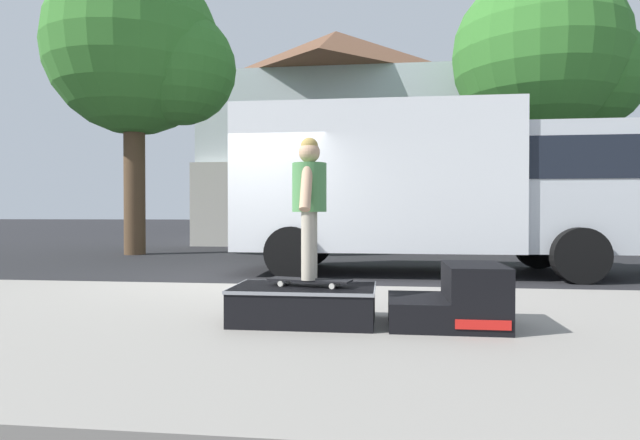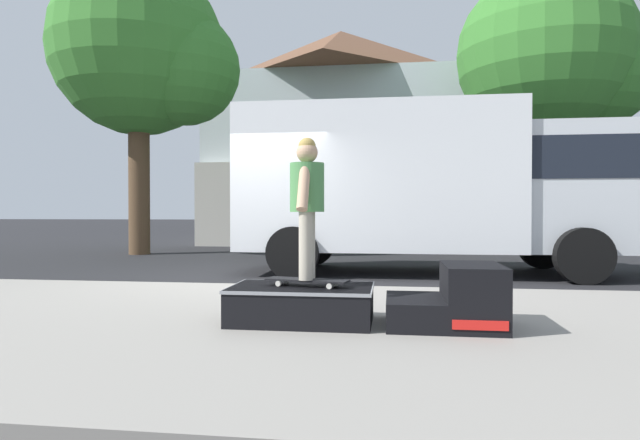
{
  "view_description": "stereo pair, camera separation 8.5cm",
  "coord_description": "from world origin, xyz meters",
  "px_view_note": "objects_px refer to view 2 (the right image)",
  "views": [
    {
      "loc": [
        2.23,
        -7.82,
        1.14
      ],
      "look_at": [
        1.45,
        -1.41,
        1.05
      ],
      "focal_mm": 29.62,
      "sensor_mm": 36.0,
      "label": 1
    },
    {
      "loc": [
        2.32,
        -7.81,
        1.14
      ],
      "look_at": [
        1.45,
        -1.41,
        1.05
      ],
      "focal_mm": 29.62,
      "sensor_mm": 36.0,
      "label": 2
    }
  ],
  "objects_px": {
    "skate_box": "(302,303)",
    "kicker_ramp": "(454,301)",
    "box_truck": "(429,182)",
    "skater_kid": "(307,196)",
    "street_tree_main": "(555,60)",
    "skateboard": "(307,280)",
    "street_tree_neighbour": "(148,55)"
  },
  "relations": [
    {
      "from": "skateboard",
      "to": "kicker_ramp",
      "type": "bearing_deg",
      "value": 0.87
    },
    {
      "from": "kicker_ramp",
      "to": "box_truck",
      "type": "bearing_deg",
      "value": 88.42
    },
    {
      "from": "skater_kid",
      "to": "box_truck",
      "type": "distance_m",
      "value": 5.42
    },
    {
      "from": "skateboard",
      "to": "skater_kid",
      "type": "xyz_separation_m",
      "value": [
        0.0,
        -0.0,
        0.78
      ]
    },
    {
      "from": "skater_kid",
      "to": "street_tree_neighbour",
      "type": "xyz_separation_m",
      "value": [
        -5.73,
        8.7,
        4.09
      ]
    },
    {
      "from": "box_truck",
      "to": "street_tree_neighbour",
      "type": "bearing_deg",
      "value": 154.1
    },
    {
      "from": "skate_box",
      "to": "street_tree_neighbour",
      "type": "height_order",
      "value": "street_tree_neighbour"
    },
    {
      "from": "skater_kid",
      "to": "street_tree_main",
      "type": "relative_size",
      "value": 0.17
    },
    {
      "from": "kicker_ramp",
      "to": "box_truck",
      "type": "height_order",
      "value": "box_truck"
    },
    {
      "from": "street_tree_neighbour",
      "to": "skater_kid",
      "type": "bearing_deg",
      "value": -56.62
    },
    {
      "from": "kicker_ramp",
      "to": "skateboard",
      "type": "distance_m",
      "value": 1.34
    },
    {
      "from": "street_tree_main",
      "to": "box_truck",
      "type": "bearing_deg",
      "value": -126.59
    },
    {
      "from": "skateboard",
      "to": "box_truck",
      "type": "xyz_separation_m",
      "value": [
        1.48,
        5.2,
        1.19
      ]
    },
    {
      "from": "skate_box",
      "to": "box_truck",
      "type": "relative_size",
      "value": 0.19
    },
    {
      "from": "skate_box",
      "to": "kicker_ramp",
      "type": "xyz_separation_m",
      "value": [
        1.39,
        -0.0,
        0.05
      ]
    },
    {
      "from": "box_truck",
      "to": "street_tree_neighbour",
      "type": "xyz_separation_m",
      "value": [
        -7.21,
        3.5,
        3.69
      ]
    },
    {
      "from": "skateboard",
      "to": "street_tree_neighbour",
      "type": "xyz_separation_m",
      "value": [
        -5.73,
        8.7,
        4.87
      ]
    },
    {
      "from": "street_tree_main",
      "to": "street_tree_neighbour",
      "type": "height_order",
      "value": "street_tree_neighbour"
    },
    {
      "from": "skate_box",
      "to": "street_tree_neighbour",
      "type": "bearing_deg",
      "value": 123.2
    },
    {
      "from": "skate_box",
      "to": "street_tree_neighbour",
      "type": "distance_m",
      "value": 11.56
    },
    {
      "from": "kicker_ramp",
      "to": "skater_kid",
      "type": "bearing_deg",
      "value": -179.13
    },
    {
      "from": "box_truck",
      "to": "street_tree_main",
      "type": "xyz_separation_m",
      "value": [
        3.63,
        4.89,
        3.53
      ]
    },
    {
      "from": "skate_box",
      "to": "kicker_ramp",
      "type": "height_order",
      "value": "kicker_ramp"
    },
    {
      "from": "kicker_ramp",
      "to": "skate_box",
      "type": "bearing_deg",
      "value": 179.99
    },
    {
      "from": "skate_box",
      "to": "skater_kid",
      "type": "bearing_deg",
      "value": -21.44
    },
    {
      "from": "street_tree_main",
      "to": "street_tree_neighbour",
      "type": "bearing_deg",
      "value": -172.69
    },
    {
      "from": "kicker_ramp",
      "to": "street_tree_neighbour",
      "type": "distance_m",
      "value": 12.28
    },
    {
      "from": "skater_kid",
      "to": "street_tree_main",
      "type": "bearing_deg",
      "value": 63.16
    },
    {
      "from": "skateboard",
      "to": "skater_kid",
      "type": "height_order",
      "value": "skater_kid"
    },
    {
      "from": "kicker_ramp",
      "to": "box_truck",
      "type": "distance_m",
      "value": 5.36
    },
    {
      "from": "kicker_ramp",
      "to": "street_tree_neighbour",
      "type": "height_order",
      "value": "street_tree_neighbour"
    },
    {
      "from": "skateboard",
      "to": "street_tree_main",
      "type": "xyz_separation_m",
      "value": [
        5.11,
        10.1,
        4.72
      ]
    }
  ]
}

